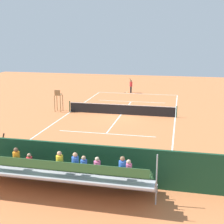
# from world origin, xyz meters

# --- Properties ---
(ground_plane) EXTENTS (60.00, 60.00, 0.00)m
(ground_plane) POSITION_xyz_m (0.00, 0.00, 0.00)
(ground_plane) COLOR #D17542
(court_line_markings) EXTENTS (10.10, 22.20, 0.01)m
(court_line_markings) POSITION_xyz_m (0.00, -0.04, 0.00)
(court_line_markings) COLOR white
(court_line_markings) RESTS_ON ground
(tennis_net) EXTENTS (10.30, 0.10, 1.07)m
(tennis_net) POSITION_xyz_m (0.00, 0.00, 0.50)
(tennis_net) COLOR black
(tennis_net) RESTS_ON ground
(backdrop_wall) EXTENTS (18.00, 0.16, 2.00)m
(backdrop_wall) POSITION_xyz_m (0.00, 14.00, 1.00)
(backdrop_wall) COLOR #194228
(backdrop_wall) RESTS_ON ground
(bleacher_stand) EXTENTS (9.06, 2.40, 2.48)m
(bleacher_stand) POSITION_xyz_m (-0.01, 15.42, 1.00)
(bleacher_stand) COLOR #B2B2B7
(bleacher_stand) RESTS_ON ground
(umpire_chair) EXTENTS (0.67, 0.67, 2.14)m
(umpire_chair) POSITION_xyz_m (6.20, 0.10, 1.31)
(umpire_chair) COLOR olive
(umpire_chair) RESTS_ON ground
(courtside_bench) EXTENTS (1.80, 0.40, 0.93)m
(courtside_bench) POSITION_xyz_m (-3.46, 13.27, 0.56)
(courtside_bench) COLOR #33383D
(courtside_bench) RESTS_ON ground
(equipment_bag) EXTENTS (0.90, 0.36, 0.36)m
(equipment_bag) POSITION_xyz_m (-2.00, 13.40, 0.18)
(equipment_bag) COLOR #334C8C
(equipment_bag) RESTS_ON ground
(tennis_player) EXTENTS (0.42, 0.55, 1.93)m
(tennis_player) POSITION_xyz_m (0.90, -11.46, 1.02)
(tennis_player) COLOR black
(tennis_player) RESTS_ON ground
(tennis_racket) EXTENTS (0.46, 0.56, 0.03)m
(tennis_racket) POSITION_xyz_m (1.51, -11.59, 0.01)
(tennis_racket) COLOR black
(tennis_racket) RESTS_ON ground
(tennis_ball_near) EXTENTS (0.07, 0.07, 0.07)m
(tennis_ball_near) POSITION_xyz_m (2.20, -9.77, 0.03)
(tennis_ball_near) COLOR #CCDB33
(tennis_ball_near) RESTS_ON ground
(line_judge) EXTENTS (0.43, 0.55, 1.93)m
(line_judge) POSITION_xyz_m (4.34, 13.21, 1.02)
(line_judge) COLOR #232328
(line_judge) RESTS_ON ground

